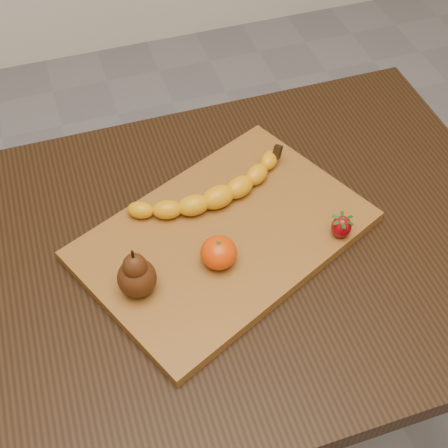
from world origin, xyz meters
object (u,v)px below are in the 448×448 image
object	(u,v)px
pear	(136,271)
mandarin	(219,253)
table	(225,281)
cutting_board	(224,236)

from	to	relation	value
pear	mandarin	distance (m)	0.13
pear	mandarin	bearing A→B (deg)	4.70
table	cutting_board	world-z (taller)	cutting_board
cutting_board	pear	world-z (taller)	pear
cutting_board	table	bearing A→B (deg)	-122.48
table	pear	bearing A→B (deg)	-161.53
cutting_board	mandarin	bearing A→B (deg)	-140.20
pear	table	bearing A→B (deg)	18.47
cutting_board	pear	size ratio (longest dim) A/B	4.90
table	pear	xyz separation A→B (m)	(-0.15, -0.05, 0.16)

